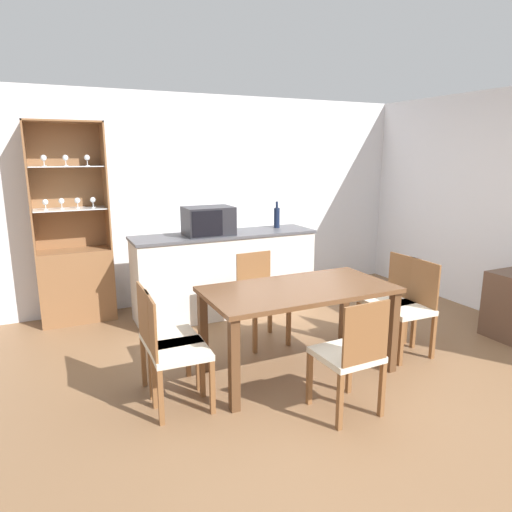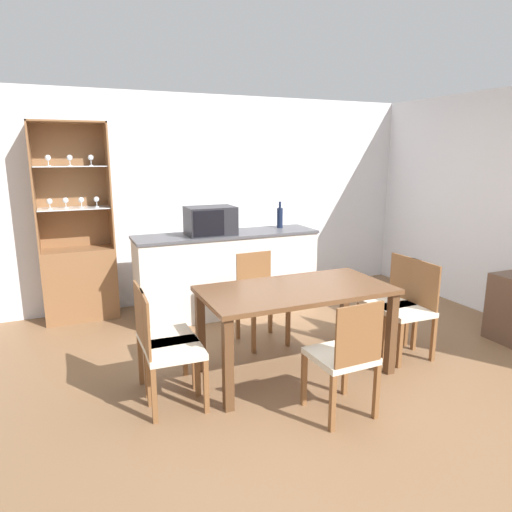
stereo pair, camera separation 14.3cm
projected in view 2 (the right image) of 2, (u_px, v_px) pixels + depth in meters
The scene contains 13 objects.
ground_plane at pixel (333, 381), 3.80m from camera, with size 18.00×18.00×0.00m, color brown.
wall_back at pixel (225, 199), 5.87m from camera, with size 6.80×0.06×2.55m.
kitchen_counter at pixel (228, 273), 5.34m from camera, with size 2.13×0.56×0.95m.
display_cabinet at pixel (79, 266), 5.13m from camera, with size 0.78×0.38×2.18m.
dining_table at pixel (296, 299), 3.82m from camera, with size 1.59×0.81×0.76m.
dining_chair_head_near at pixel (344, 356), 3.21m from camera, with size 0.42×0.42×0.88m.
dining_chair_side_right_near at pixel (409, 309), 4.18m from camera, with size 0.42×0.42×0.88m.
dining_chair_side_right_far at pixel (391, 301), 4.41m from camera, with size 0.43×0.43×0.88m.
dining_chair_head_far at pixel (260, 298), 4.52m from camera, with size 0.43×0.43×0.88m.
dining_chair_side_left_far at pixel (161, 337), 3.54m from camera, with size 0.41×0.41×0.88m.
dining_chair_side_left_near at pixel (168, 349), 3.33m from camera, with size 0.43×0.43×0.88m.
microwave at pixel (210, 221), 5.10m from camera, with size 0.54×0.37×0.32m.
wine_bottle at pixel (280, 217), 5.58m from camera, with size 0.07×0.07×0.32m.
Camera 2 is at (-1.97, -2.94, 1.85)m, focal length 32.00 mm.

